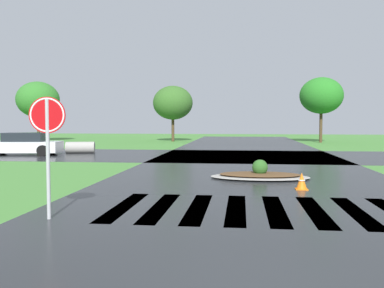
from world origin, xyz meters
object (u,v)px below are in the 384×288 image
(stop_sign, at_px, (47,128))
(traffic_cone, at_px, (302,182))
(median_island, at_px, (260,175))
(car_dark_suv, at_px, (23,144))
(drainage_pipe_stack, at_px, (80,147))

(stop_sign, xyz_separation_m, traffic_cone, (5.83, 4.52, -1.67))
(median_island, relative_size, traffic_cone, 6.78)
(car_dark_suv, bearing_deg, traffic_cone, 136.12)
(stop_sign, distance_m, drainage_pipe_stack, 18.52)
(median_island, xyz_separation_m, traffic_cone, (1.14, -2.35, 0.12))
(median_island, xyz_separation_m, car_dark_suv, (-13.74, 8.81, 0.51))
(car_dark_suv, distance_m, drainage_pipe_stack, 3.41)
(traffic_cone, bearing_deg, median_island, 115.92)
(stop_sign, bearing_deg, traffic_cone, 29.63)
(drainage_pipe_stack, bearing_deg, median_island, -44.26)
(drainage_pipe_stack, distance_m, traffic_cone, 17.58)
(median_island, bearing_deg, drainage_pipe_stack, 135.74)
(drainage_pipe_stack, bearing_deg, car_dark_suv, -149.43)
(car_dark_suv, distance_m, traffic_cone, 18.60)
(median_island, bearing_deg, stop_sign, -124.31)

